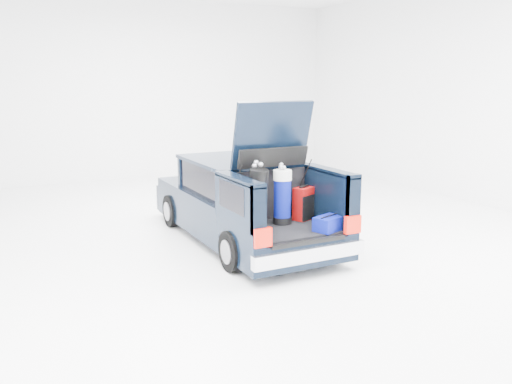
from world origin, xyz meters
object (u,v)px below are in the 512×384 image
black_golf_bag (258,198)px  blue_duffel (329,223)px  car (240,202)px  red_suitcase (304,204)px  blue_golf_bag (282,196)px

black_golf_bag → blue_duffel: size_ratio=2.00×
car → blue_duffel: bearing=-76.2°
red_suitcase → blue_golf_bag: blue_golf_bag is taller
red_suitcase → car: bearing=86.8°
black_golf_bag → blue_golf_bag: 0.45m
red_suitcase → black_golf_bag: bearing=162.8°
red_suitcase → blue_golf_bag: bearing=163.6°
blue_golf_bag → blue_duffel: bearing=-67.5°
red_suitcase → blue_golf_bag: 0.47m
red_suitcase → blue_golf_bag: size_ratio=0.58×
car → red_suitcase: car is taller
car → black_golf_bag: bearing=-105.0°
red_suitcase → blue_golf_bag: (-0.43, -0.06, 0.17)m
black_golf_bag → blue_duffel: 1.11m
blue_golf_bag → car: bearing=82.3°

